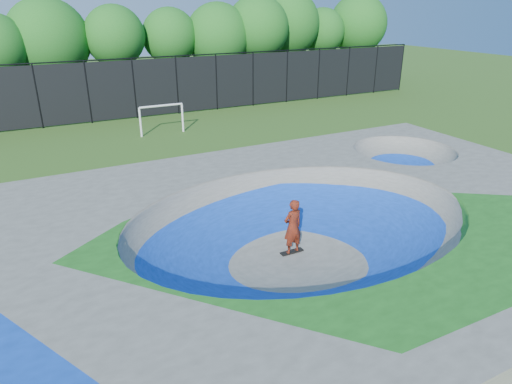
# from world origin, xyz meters

# --- Properties ---
(ground) EXTENTS (120.00, 120.00, 0.00)m
(ground) POSITION_xyz_m (0.00, 0.00, 0.00)
(ground) COLOR #2F5517
(ground) RESTS_ON ground
(skate_deck) EXTENTS (22.00, 14.00, 1.50)m
(skate_deck) POSITION_xyz_m (0.00, 0.00, 0.75)
(skate_deck) COLOR gray
(skate_deck) RESTS_ON ground
(skater) EXTENTS (0.72, 0.51, 1.84)m
(skater) POSITION_xyz_m (-0.12, 0.34, 0.92)
(skater) COLOR #B42D0E
(skater) RESTS_ON ground
(skateboard) EXTENTS (0.78, 0.23, 0.05)m
(skateboard) POSITION_xyz_m (-0.12, 0.34, 0.03)
(skateboard) COLOR black
(skateboard) RESTS_ON ground
(soccer_goal) EXTENTS (2.72, 0.12, 1.79)m
(soccer_goal) POSITION_xyz_m (0.37, 16.13, 1.24)
(soccer_goal) COLOR white
(soccer_goal) RESTS_ON ground
(fence) EXTENTS (48.09, 0.09, 4.04)m
(fence) POSITION_xyz_m (0.00, 21.00, 2.10)
(fence) COLOR black
(fence) RESTS_ON ground
(treeline) EXTENTS (51.38, 7.46, 8.59)m
(treeline) POSITION_xyz_m (3.08, 26.07, 5.19)
(treeline) COLOR #4B3425
(treeline) RESTS_ON ground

